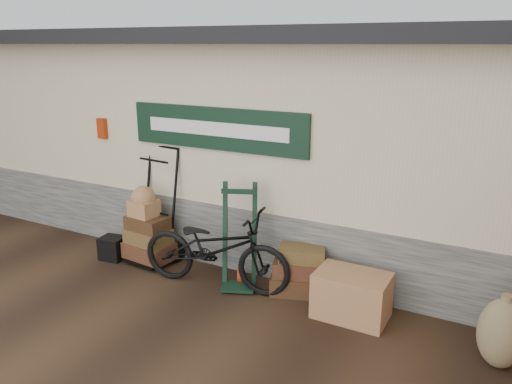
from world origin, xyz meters
TOP-DOWN VIEW (x-y plane):
  - ground at (0.00, 0.00)m, footprint 80.00×80.00m
  - station_building at (-0.01, 2.74)m, footprint 14.40×4.10m
  - porter_trolley at (-1.23, 0.80)m, footprint 0.89×0.71m
  - green_barrow at (0.23, 0.62)m, footprint 0.61×0.57m
  - suitcase_stack at (0.98, 0.81)m, footprint 0.80×0.63m
  - wicker_hamper at (1.74, 0.55)m, footprint 0.82×0.54m
  - black_trunk at (-1.81, 0.47)m, footprint 0.37×0.33m
  - bicycle at (-0.03, 0.45)m, footprint 0.95×2.07m
  - burlap_sack_left at (3.28, 0.33)m, footprint 0.49×0.43m

SIDE VIEW (x-z plane):
  - ground at x=0.00m, z-range 0.00..0.00m
  - black_trunk at x=-1.81m, z-range 0.00..0.33m
  - wicker_hamper at x=1.74m, z-range 0.00..0.53m
  - suitcase_stack at x=0.98m, z-range 0.00..0.62m
  - burlap_sack_left at x=3.28m, z-range 0.00..0.72m
  - bicycle at x=-0.03m, z-range 0.00..1.16m
  - green_barrow at x=0.23m, z-range 0.00..1.35m
  - porter_trolley at x=-1.23m, z-range 0.00..1.67m
  - station_building at x=-0.01m, z-range 0.01..3.21m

